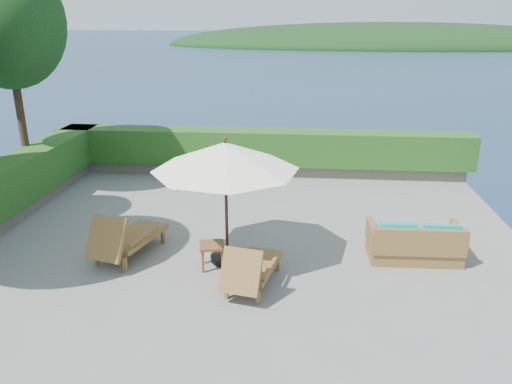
# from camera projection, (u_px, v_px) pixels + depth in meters

# --- Properties ---
(ground) EXTENTS (12.00, 12.00, 0.00)m
(ground) POSITION_uv_depth(u_px,v_px,m) (237.00, 256.00, 9.99)
(ground) COLOR slate
(ground) RESTS_ON ground
(foundation) EXTENTS (12.00, 12.00, 3.00)m
(foundation) POSITION_uv_depth(u_px,v_px,m) (238.00, 323.00, 10.50)
(foundation) COLOR #4F493F
(foundation) RESTS_ON ocean
(ocean) EXTENTS (600.00, 600.00, 0.00)m
(ocean) POSITION_uv_depth(u_px,v_px,m) (239.00, 379.00, 10.99)
(ocean) COLOR #152943
(ocean) RESTS_ON ground
(offshore_island) EXTENTS (126.00, 57.60, 12.60)m
(offshore_island) POSITION_uv_depth(u_px,v_px,m) (389.00, 45.00, 140.34)
(offshore_island) COLOR black
(offshore_island) RESTS_ON ocean
(planter_wall_far) EXTENTS (12.00, 0.60, 0.36)m
(planter_wall_far) POSITION_uv_depth(u_px,v_px,m) (261.00, 168.00, 15.19)
(planter_wall_far) COLOR #736D5C
(planter_wall_far) RESTS_ON ground
(hedge_far) EXTENTS (12.40, 0.90, 1.00)m
(hedge_far) POSITION_uv_depth(u_px,v_px,m) (261.00, 147.00, 14.97)
(hedge_far) COLOR #163F12
(hedge_far) RESTS_ON planter_wall_far
(tree_far) EXTENTS (2.80, 2.80, 6.03)m
(tree_far) POSITION_uv_depth(u_px,v_px,m) (6.00, 23.00, 12.06)
(tree_far) COLOR #442D1A
(tree_far) RESTS_ON ground
(patio_umbrella) EXTENTS (3.25, 3.25, 2.48)m
(patio_umbrella) POSITION_uv_depth(u_px,v_px,m) (225.00, 158.00, 9.15)
(patio_umbrella) COLOR black
(patio_umbrella) RESTS_ON ground
(lounge_left) EXTENTS (1.22, 1.95, 1.05)m
(lounge_left) POSITION_uv_depth(u_px,v_px,m) (125.00, 237.00, 9.81)
(lounge_left) COLOR olive
(lounge_left) RESTS_ON ground
(lounge_right) EXTENTS (1.01, 1.74, 0.95)m
(lounge_right) POSITION_uv_depth(u_px,v_px,m) (251.00, 268.00, 8.70)
(lounge_right) COLOR olive
(lounge_right) RESTS_ON ground
(side_table) EXTENTS (0.55, 0.55, 0.49)m
(side_table) POSITION_uv_depth(u_px,v_px,m) (212.00, 248.00, 9.42)
(side_table) COLOR brown
(side_table) RESTS_ON ground
(wicker_loveseat) EXTENTS (1.80, 0.95, 0.87)m
(wicker_loveseat) POSITION_uv_depth(u_px,v_px,m) (415.00, 244.00, 9.75)
(wicker_loveseat) COLOR olive
(wicker_loveseat) RESTS_ON ground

